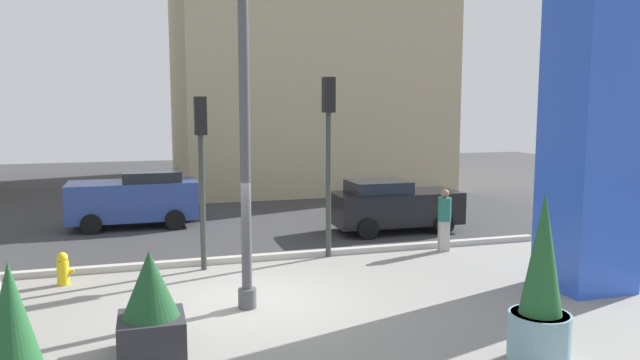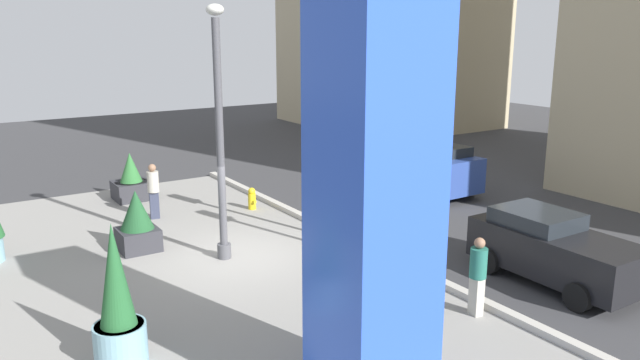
{
  "view_description": "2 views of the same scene",
  "coord_description": "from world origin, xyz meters",
  "px_view_note": "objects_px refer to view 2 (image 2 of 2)",
  "views": [
    {
      "loc": [
        -1.95,
        -11.6,
        3.93
      ],
      "look_at": [
        2.03,
        1.67,
        2.23
      ],
      "focal_mm": 33.21,
      "sensor_mm": 36.0,
      "label": 1
    },
    {
      "loc": [
        14.18,
        -6.68,
        5.91
      ],
      "look_at": [
        1.51,
        1.57,
        2.19
      ],
      "focal_mm": 34.72,
      "sensor_mm": 36.0,
      "label": 2
    }
  ],
  "objects_px": {
    "car_passing_lane": "(427,167)",
    "pedestrian_by_curb": "(153,188)",
    "fire_hydrant": "(252,199)",
    "pedestrian_crossing": "(478,272)",
    "art_pillar_blue": "(373,214)",
    "potted_plant_mid_plaza": "(118,308)",
    "potted_plant_by_pillar": "(137,223)",
    "traffic_light_far_side": "(393,144)",
    "car_curb_east": "(553,249)",
    "traffic_light_corner": "(311,139)",
    "lamp_post": "(220,140)",
    "potted_plant_near_right": "(131,182)"
  },
  "relations": [
    {
      "from": "car_passing_lane",
      "to": "fire_hydrant",
      "type": "bearing_deg",
      "value": -102.99
    },
    {
      "from": "fire_hydrant",
      "to": "car_passing_lane",
      "type": "relative_size",
      "value": 0.18
    },
    {
      "from": "traffic_light_corner",
      "to": "pedestrian_crossing",
      "type": "bearing_deg",
      "value": 0.08
    },
    {
      "from": "traffic_light_far_side",
      "to": "car_curb_east",
      "type": "height_order",
      "value": "traffic_light_far_side"
    },
    {
      "from": "fire_hydrant",
      "to": "pedestrian_crossing",
      "type": "bearing_deg",
      "value": 2.27
    },
    {
      "from": "car_passing_lane",
      "to": "pedestrian_by_curb",
      "type": "xyz_separation_m",
      "value": [
        -2.25,
        -9.51,
        0.05
      ]
    },
    {
      "from": "lamp_post",
      "to": "traffic_light_far_side",
      "type": "bearing_deg",
      "value": 51.05
    },
    {
      "from": "art_pillar_blue",
      "to": "potted_plant_by_pillar",
      "type": "relative_size",
      "value": 3.79
    },
    {
      "from": "art_pillar_blue",
      "to": "potted_plant_near_right",
      "type": "height_order",
      "value": "art_pillar_blue"
    },
    {
      "from": "traffic_light_far_side",
      "to": "pedestrian_by_curb",
      "type": "relative_size",
      "value": 2.63
    },
    {
      "from": "fire_hydrant",
      "to": "pedestrian_crossing",
      "type": "height_order",
      "value": "pedestrian_crossing"
    },
    {
      "from": "car_passing_lane",
      "to": "traffic_light_corner",
      "type": "bearing_deg",
      "value": -74.92
    },
    {
      "from": "lamp_post",
      "to": "traffic_light_far_side",
      "type": "xyz_separation_m",
      "value": [
        2.74,
        3.39,
        -0.01
      ]
    },
    {
      "from": "potted_plant_by_pillar",
      "to": "traffic_light_corner",
      "type": "xyz_separation_m",
      "value": [
        1.29,
        4.77,
        2.05
      ]
    },
    {
      "from": "potted_plant_by_pillar",
      "to": "pedestrian_crossing",
      "type": "relative_size",
      "value": 0.98
    },
    {
      "from": "potted_plant_by_pillar",
      "to": "pedestrian_by_curb",
      "type": "distance_m",
      "value": 2.92
    },
    {
      "from": "traffic_light_far_side",
      "to": "potted_plant_mid_plaza",
      "type": "bearing_deg",
      "value": -80.89
    },
    {
      "from": "traffic_light_far_side",
      "to": "potted_plant_by_pillar",
      "type": "bearing_deg",
      "value": -131.88
    },
    {
      "from": "potted_plant_by_pillar",
      "to": "potted_plant_mid_plaza",
      "type": "bearing_deg",
      "value": -19.92
    },
    {
      "from": "traffic_light_far_side",
      "to": "car_passing_lane",
      "type": "height_order",
      "value": "traffic_light_far_side"
    },
    {
      "from": "traffic_light_corner",
      "to": "pedestrian_crossing",
      "type": "distance_m",
      "value": 6.77
    },
    {
      "from": "potted_plant_mid_plaza",
      "to": "traffic_light_far_side",
      "type": "bearing_deg",
      "value": 99.11
    },
    {
      "from": "potted_plant_by_pillar",
      "to": "pedestrian_crossing",
      "type": "height_order",
      "value": "pedestrian_crossing"
    },
    {
      "from": "lamp_post",
      "to": "pedestrian_crossing",
      "type": "bearing_deg",
      "value": 27.21
    },
    {
      "from": "pedestrian_crossing",
      "to": "pedestrian_by_curb",
      "type": "bearing_deg",
      "value": -161.63
    },
    {
      "from": "car_curb_east",
      "to": "pedestrian_crossing",
      "type": "relative_size",
      "value": 2.37
    },
    {
      "from": "traffic_light_corner",
      "to": "pedestrian_by_curb",
      "type": "distance_m",
      "value": 5.51
    },
    {
      "from": "potted_plant_mid_plaza",
      "to": "potted_plant_by_pillar",
      "type": "xyz_separation_m",
      "value": [
        -5.72,
        2.07,
        -0.32
      ]
    },
    {
      "from": "traffic_light_far_side",
      "to": "pedestrian_by_curb",
      "type": "distance_m",
      "value": 8.38
    },
    {
      "from": "fire_hydrant",
      "to": "pedestrian_by_curb",
      "type": "distance_m",
      "value": 3.23
    },
    {
      "from": "lamp_post",
      "to": "pedestrian_crossing",
      "type": "xyz_separation_m",
      "value": [
        5.96,
        3.07,
        -2.2
      ]
    },
    {
      "from": "art_pillar_blue",
      "to": "potted_plant_by_pillar",
      "type": "bearing_deg",
      "value": -174.14
    },
    {
      "from": "potted_plant_by_pillar",
      "to": "lamp_post",
      "type": "bearing_deg",
      "value": 43.02
    },
    {
      "from": "traffic_light_corner",
      "to": "pedestrian_crossing",
      "type": "relative_size",
      "value": 2.43
    },
    {
      "from": "art_pillar_blue",
      "to": "potted_plant_mid_plaza",
      "type": "xyz_separation_m",
      "value": [
        -3.4,
        -3.01,
        -2.11
      ]
    },
    {
      "from": "potted_plant_by_pillar",
      "to": "fire_hydrant",
      "type": "relative_size",
      "value": 2.26
    },
    {
      "from": "potted_plant_near_right",
      "to": "car_curb_east",
      "type": "distance_m",
      "value": 14.23
    },
    {
      "from": "pedestrian_by_curb",
      "to": "potted_plant_mid_plaza",
      "type": "bearing_deg",
      "value": -22.23
    },
    {
      "from": "car_curb_east",
      "to": "potted_plant_near_right",
      "type": "bearing_deg",
      "value": -154.1
    },
    {
      "from": "fire_hydrant",
      "to": "pedestrian_by_curb",
      "type": "bearing_deg",
      "value": -104.05
    },
    {
      "from": "pedestrian_crossing",
      "to": "fire_hydrant",
      "type": "bearing_deg",
      "value": -177.73
    },
    {
      "from": "potted_plant_near_right",
      "to": "pedestrian_crossing",
      "type": "bearing_deg",
      "value": 14.52
    },
    {
      "from": "fire_hydrant",
      "to": "traffic_light_corner",
      "type": "bearing_deg",
      "value": 6.82
    },
    {
      "from": "potted_plant_near_right",
      "to": "pedestrian_by_curb",
      "type": "xyz_separation_m",
      "value": [
        2.66,
        -0.07,
        0.35
      ]
    },
    {
      "from": "potted_plant_mid_plaza",
      "to": "traffic_light_far_side",
      "type": "xyz_separation_m",
      "value": [
        -1.15,
        7.17,
        2.05
      ]
    },
    {
      "from": "potted_plant_near_right",
      "to": "car_curb_east",
      "type": "bearing_deg",
      "value": 25.9
    },
    {
      "from": "traffic_light_corner",
      "to": "pedestrian_by_curb",
      "type": "height_order",
      "value": "traffic_light_corner"
    },
    {
      "from": "art_pillar_blue",
      "to": "fire_hydrant",
      "type": "distance_m",
      "value": 11.83
    },
    {
      "from": "fire_hydrant",
      "to": "pedestrian_by_curb",
      "type": "height_order",
      "value": "pedestrian_by_curb"
    },
    {
      "from": "potted_plant_by_pillar",
      "to": "fire_hydrant",
      "type": "xyz_separation_m",
      "value": [
        -1.83,
        4.4,
        -0.41
      ]
    }
  ]
}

